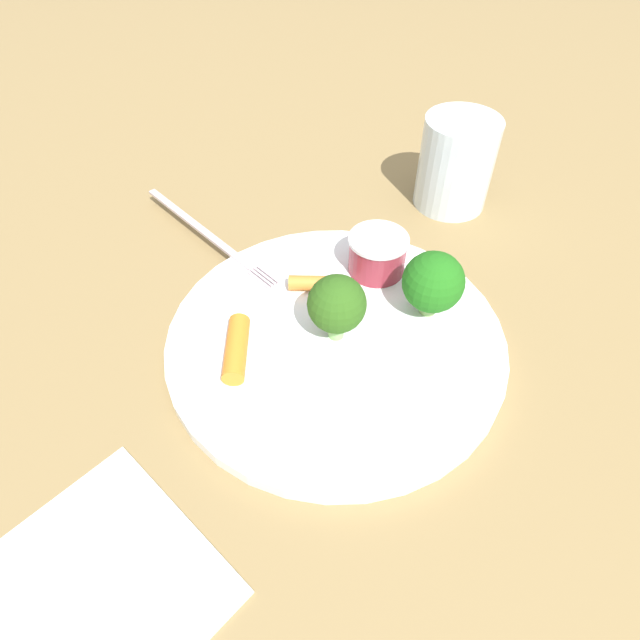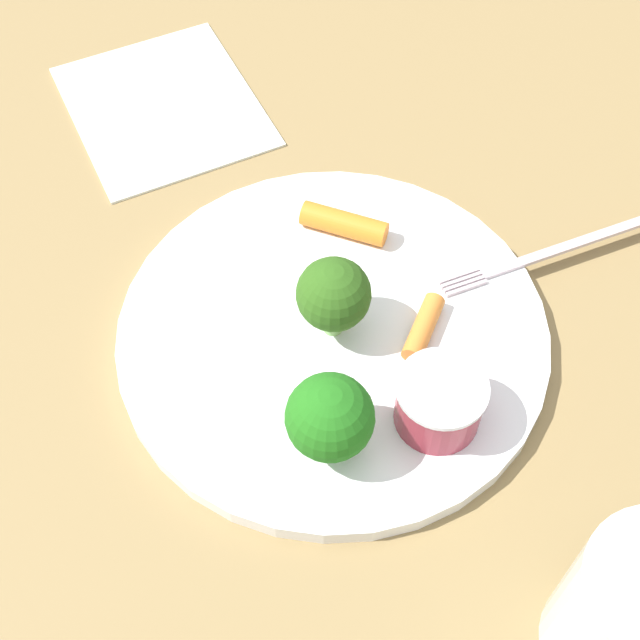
{
  "view_description": "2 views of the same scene",
  "coord_description": "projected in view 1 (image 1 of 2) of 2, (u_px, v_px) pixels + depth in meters",
  "views": [
    {
      "loc": [
        0.15,
        0.23,
        0.32
      ],
      "look_at": [
        0.01,
        -0.01,
        0.02
      ],
      "focal_mm": 30.0,
      "sensor_mm": 36.0,
      "label": 1
    },
    {
      "loc": [
        -0.3,
        0.05,
        0.45
      ],
      "look_at": [
        -0.0,
        0.01,
        0.03
      ],
      "focal_mm": 49.63,
      "sensor_mm": 36.0,
      "label": 2
    }
  ],
  "objects": [
    {
      "name": "napkin",
      "position": [
        66.0,
        614.0,
        0.29
      ],
      "size": [
        0.19,
        0.17,
        0.0
      ],
      "primitive_type": "cube",
      "rotation": [
        0.0,
        0.0,
        0.3
      ],
      "color": "silver",
      "rests_on": "ground_plane"
    },
    {
      "name": "sauce_cup",
      "position": [
        377.0,
        254.0,
        0.45
      ],
      "size": [
        0.05,
        0.05,
        0.03
      ],
      "color": "maroon",
      "rests_on": "plate"
    },
    {
      "name": "plate",
      "position": [
        336.0,
        340.0,
        0.42
      ],
      "size": [
        0.26,
        0.26,
        0.01
      ],
      "primitive_type": "cylinder",
      "color": "white",
      "rests_on": "ground_plane"
    },
    {
      "name": "carrot_stick_0",
      "position": [
        236.0,
        348.0,
        0.39
      ],
      "size": [
        0.04,
        0.06,
        0.02
      ],
      "primitive_type": "cylinder",
      "rotation": [
        1.57,
        0.0,
        2.64
      ],
      "color": "orange",
      "rests_on": "plate"
    },
    {
      "name": "broccoli_floret_1",
      "position": [
        433.0,
        283.0,
        0.41
      ],
      "size": [
        0.05,
        0.05,
        0.06
      ],
      "color": "#8AB162",
      "rests_on": "plate"
    },
    {
      "name": "fork",
      "position": [
        209.0,
        236.0,
        0.49
      ],
      "size": [
        0.05,
        0.19,
        0.0
      ],
      "color": "#C4B2B9",
      "rests_on": "plate"
    },
    {
      "name": "ground_plane",
      "position": [
        335.0,
        345.0,
        0.42
      ],
      "size": [
        2.4,
        2.4,
        0.0
      ],
      "primitive_type": "plane",
      "color": "olive"
    },
    {
      "name": "drinking_glass",
      "position": [
        456.0,
        163.0,
        0.52
      ],
      "size": [
        0.07,
        0.07,
        0.09
      ],
      "primitive_type": "cylinder",
      "color": "silver",
      "rests_on": "ground_plane"
    },
    {
      "name": "carrot_stick_1",
      "position": [
        316.0,
        283.0,
        0.44
      ],
      "size": [
        0.05,
        0.03,
        0.01
      ],
      "primitive_type": "cylinder",
      "rotation": [
        1.57,
        0.0,
        4.17
      ],
      "color": "orange",
      "rests_on": "plate"
    },
    {
      "name": "broccoli_floret_0",
      "position": [
        342.0,
        305.0,
        0.39
      ],
      "size": [
        0.04,
        0.04,
        0.06
      ],
      "color": "#89C26C",
      "rests_on": "plate"
    }
  ]
}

